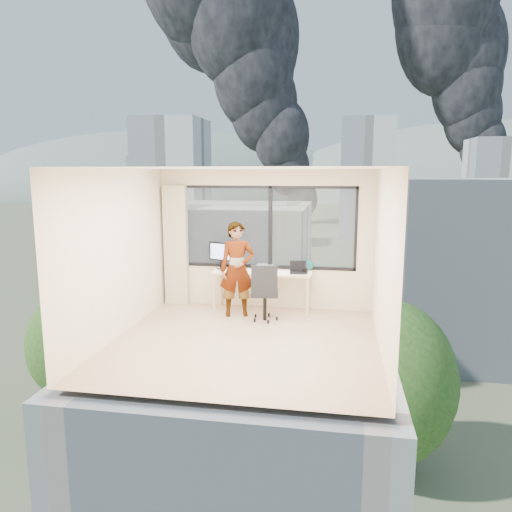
% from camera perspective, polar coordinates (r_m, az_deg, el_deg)
% --- Properties ---
extents(floor, '(4.00, 4.00, 0.01)m').
position_cam_1_polar(floor, '(7.38, -1.35, -10.17)').
color(floor, tan).
rests_on(floor, ground).
extents(ceiling, '(4.00, 4.00, 0.01)m').
position_cam_1_polar(ceiling, '(6.93, -1.44, 10.45)').
color(ceiling, white).
rests_on(ceiling, ground).
extents(wall_front, '(4.00, 0.01, 2.60)m').
position_cam_1_polar(wall_front, '(5.14, -5.75, -4.06)').
color(wall_front, beige).
rests_on(wall_front, ground).
extents(wall_left, '(0.01, 4.00, 2.60)m').
position_cam_1_polar(wall_left, '(7.68, -16.19, 0.27)').
color(wall_left, beige).
rests_on(wall_left, ground).
extents(wall_right, '(0.01, 4.00, 2.60)m').
position_cam_1_polar(wall_right, '(6.94, 15.03, -0.68)').
color(wall_right, beige).
rests_on(wall_right, ground).
extents(window_wall, '(3.30, 0.16, 1.55)m').
position_cam_1_polar(window_wall, '(8.95, 1.41, 3.45)').
color(window_wall, black).
rests_on(window_wall, ground).
extents(curtain, '(0.45, 0.14, 2.30)m').
position_cam_1_polar(curtain, '(9.31, -9.55, 1.24)').
color(curtain, '#C3B498').
rests_on(curtain, floor).
extents(desk, '(1.80, 0.60, 0.75)m').
position_cam_1_polar(desk, '(8.83, 0.73, -4.22)').
color(desk, '#CAAD87').
rests_on(desk, floor).
extents(chair, '(0.58, 0.58, 1.03)m').
position_cam_1_polar(chair, '(8.25, 1.07, -4.24)').
color(chair, black).
rests_on(chair, floor).
extents(person, '(0.70, 0.55, 1.69)m').
position_cam_1_polar(person, '(8.46, -2.28, -1.59)').
color(person, '#2D2D33').
rests_on(person, floor).
extents(monitor, '(0.51, 0.26, 0.51)m').
position_cam_1_polar(monitor, '(8.98, -4.18, 0.08)').
color(monitor, black).
rests_on(monitor, desk).
extents(game_console, '(0.33, 0.28, 0.07)m').
position_cam_1_polar(game_console, '(8.99, 1.00, -1.28)').
color(game_console, white).
rests_on(game_console, desk).
extents(laptop, '(0.34, 0.35, 0.20)m').
position_cam_1_polar(laptop, '(8.60, 5.08, -1.43)').
color(laptop, black).
rests_on(laptop, desk).
extents(cellphone, '(0.13, 0.09, 0.01)m').
position_cam_1_polar(cellphone, '(8.65, 1.96, -1.94)').
color(cellphone, black).
rests_on(cellphone, desk).
extents(pen_cup, '(0.09, 0.09, 0.09)m').
position_cam_1_polar(pen_cup, '(8.64, 5.97, -1.74)').
color(pen_cup, black).
rests_on(pen_cup, desk).
extents(handbag, '(0.27, 0.15, 0.20)m').
position_cam_1_polar(handbag, '(8.86, 6.09, -1.07)').
color(handbag, '#0D5151').
rests_on(handbag, desk).
extents(exterior_ground, '(400.00, 400.00, 0.04)m').
position_cam_1_polar(exterior_ground, '(127.88, 9.16, 2.41)').
color(exterior_ground, '#515B3D').
rests_on(exterior_ground, ground).
extents(near_bldg_a, '(16.00, 12.00, 14.00)m').
position_cam_1_polar(near_bldg_a, '(39.40, -5.71, -4.10)').
color(near_bldg_a, beige).
rests_on(near_bldg_a, exterior_ground).
extents(near_bldg_b, '(14.00, 13.00, 16.00)m').
position_cam_1_polar(near_bldg_b, '(46.83, 22.81, -1.33)').
color(near_bldg_b, silver).
rests_on(near_bldg_b, exterior_ground).
extents(far_tower_a, '(14.00, 14.00, 28.00)m').
position_cam_1_polar(far_tower_a, '(108.12, -9.91, 8.47)').
color(far_tower_a, silver).
rests_on(far_tower_a, exterior_ground).
extents(far_tower_b, '(13.00, 13.00, 30.00)m').
position_cam_1_polar(far_tower_b, '(126.98, 13.01, 9.02)').
color(far_tower_b, silver).
rests_on(far_tower_b, exterior_ground).
extents(far_tower_c, '(15.00, 15.00, 26.00)m').
position_cam_1_polar(far_tower_c, '(153.19, 26.65, 7.60)').
color(far_tower_c, silver).
rests_on(far_tower_c, exterior_ground).
extents(far_tower_d, '(16.00, 14.00, 22.00)m').
position_cam_1_polar(far_tower_d, '(168.46, -11.63, 7.88)').
color(far_tower_d, silver).
rests_on(far_tower_d, exterior_ground).
extents(hill_a, '(288.00, 216.00, 90.00)m').
position_cam_1_polar(hill_a, '(348.99, -10.60, 7.08)').
color(hill_a, slate).
rests_on(hill_a, exterior_ground).
extents(hill_b, '(300.00, 220.00, 96.00)m').
position_cam_1_polar(hill_b, '(341.76, 26.78, 6.13)').
color(hill_b, slate).
rests_on(hill_b, exterior_ground).
extents(tree_a, '(7.00, 7.00, 8.00)m').
position_cam_1_polar(tree_a, '(35.88, -20.23, -11.13)').
color(tree_a, '#254717').
rests_on(tree_a, exterior_ground).
extents(tree_b, '(7.60, 7.60, 9.00)m').
position_cam_1_polar(tree_b, '(27.69, 14.92, -16.16)').
color(tree_b, '#254717').
rests_on(tree_b, exterior_ground).
extents(smoke_plume_a, '(40.00, 24.00, 90.00)m').
position_cam_1_polar(smoke_plume_a, '(161.38, 6.04, 22.97)').
color(smoke_plume_a, black).
rests_on(smoke_plume_a, exterior_ground).
extents(smoke_plume_b, '(30.00, 18.00, 70.00)m').
position_cam_1_polar(smoke_plume_b, '(186.37, 27.70, 16.41)').
color(smoke_plume_b, black).
rests_on(smoke_plume_b, exterior_ground).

